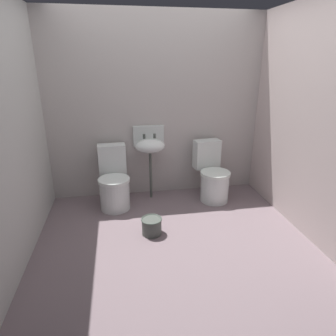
# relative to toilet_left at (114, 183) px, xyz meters

# --- Properties ---
(ground_plane) EXTENTS (3.29, 2.87, 0.08)m
(ground_plane) POSITION_rel_toilet_left_xyz_m (0.61, -0.89, -0.36)
(ground_plane) COLOR slate
(wall_back) EXTENTS (3.29, 0.10, 2.43)m
(wall_back) POSITION_rel_toilet_left_xyz_m (0.61, 0.40, 0.89)
(wall_back) COLOR #BAB2AE
(wall_back) RESTS_ON ground
(wall_left) EXTENTS (0.10, 2.67, 2.43)m
(wall_left) POSITION_rel_toilet_left_xyz_m (-0.88, -0.79, 0.89)
(wall_left) COLOR #B4B4AF
(wall_left) RESTS_ON ground
(wall_right) EXTENTS (0.10, 2.67, 2.43)m
(wall_right) POSITION_rel_toilet_left_xyz_m (2.11, -0.79, 0.89)
(wall_right) COLOR #BFACAA
(wall_right) RESTS_ON ground
(toilet_left) EXTENTS (0.41, 0.60, 0.78)m
(toilet_left) POSITION_rel_toilet_left_xyz_m (0.00, 0.00, 0.00)
(toilet_left) COLOR white
(toilet_left) RESTS_ON ground
(toilet_right) EXTENTS (0.46, 0.64, 0.78)m
(toilet_right) POSITION_rel_toilet_left_xyz_m (1.33, 0.00, 0.00)
(toilet_right) COLOR white
(toilet_right) RESTS_ON ground
(sink) EXTENTS (0.42, 0.35, 0.99)m
(sink) POSITION_rel_toilet_left_xyz_m (0.50, 0.19, 0.43)
(sink) COLOR #494F49
(sink) RESTS_ON ground
(bucket) EXTENTS (0.23, 0.23, 0.19)m
(bucket) POSITION_rel_toilet_left_xyz_m (0.40, -0.77, -0.22)
(bucket) COLOR #494F49
(bucket) RESTS_ON ground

